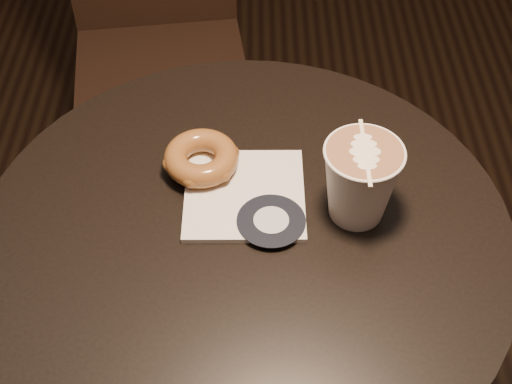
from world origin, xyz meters
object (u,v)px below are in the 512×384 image
doughnut (201,158)px  latte_cup (360,183)px  pastry_bag (244,194)px  cafe_table (246,311)px  chair (155,9)px

doughnut → latte_cup: bearing=-20.2°
pastry_bag → doughnut: (-0.06, 0.05, 0.02)m
cafe_table → pastry_bag: size_ratio=4.68×
chair → latte_cup: size_ratio=8.68×
chair → pastry_bag: chair is taller
pastry_bag → chair: bearing=105.6°
chair → pastry_bag: size_ratio=6.08×
chair → latte_cup: (0.36, -0.78, 0.26)m
doughnut → cafe_table: bearing=-59.7°
cafe_table → pastry_bag: bearing=90.5°
chair → doughnut: bearing=-85.4°
cafe_table → doughnut: size_ratio=7.27×
doughnut → latte_cup: 0.22m
pastry_bag → doughnut: size_ratio=1.55×
cafe_table → doughnut: (-0.06, 0.10, 0.22)m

